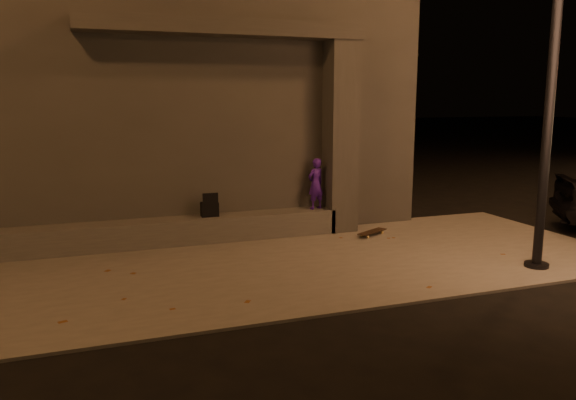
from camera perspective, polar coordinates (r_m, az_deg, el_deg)
name	(u,v)px	position (r m, az deg, el deg)	size (l,w,h in m)	color
ground	(342,308)	(7.16, 5.47, -10.89)	(120.00, 120.00, 0.00)	black
sidewalk	(288,263)	(8.91, -0.04, -6.43)	(11.00, 4.40, 0.04)	#615D55
building	(175,97)	(12.66, -11.43, 10.21)	(9.00, 5.10, 5.22)	#3D3B37
ledge	(175,231)	(10.14, -11.45, -3.12)	(6.00, 0.55, 0.45)	#4E4D47
column	(340,138)	(10.82, 5.33, 6.32)	(0.55, 0.55, 3.60)	#3D3B37
canopy	(225,28)	(10.18, -6.41, 16.99)	(5.00, 0.70, 0.28)	#3D3B37
skateboarder	(316,184)	(10.72, 2.83, 1.66)	(0.35, 0.23, 0.97)	#3F1691
backpack	(210,208)	(10.17, -7.97, -0.82)	(0.31, 0.21, 0.44)	black
skateboard	(372,232)	(10.68, 8.55, -3.23)	(0.73, 0.51, 0.08)	black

